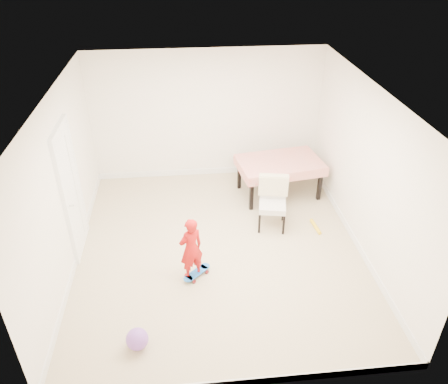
{
  "coord_description": "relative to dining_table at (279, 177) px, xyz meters",
  "views": [
    {
      "loc": [
        -0.49,
        -5.53,
        4.53
      ],
      "look_at": [
        0.1,
        0.2,
        0.95
      ],
      "focal_mm": 35.0,
      "sensor_mm": 36.0,
      "label": 1
    }
  ],
  "objects": [
    {
      "name": "wall_front",
      "position": [
        -1.3,
        -4.05,
        0.94
      ],
      "size": [
        4.5,
        0.04,
        2.6
      ],
      "primitive_type": "cube",
      "color": "white",
      "rests_on": "ground"
    },
    {
      "name": "dining_table",
      "position": [
        0.0,
        0.0,
        0.0
      ],
      "size": [
        1.66,
        1.19,
        0.72
      ],
      "primitive_type": null,
      "rotation": [
        0.0,
        0.0,
        0.15
      ],
      "color": "red",
      "rests_on": "ground"
    },
    {
      "name": "wall_right",
      "position": [
        0.93,
        -1.57,
        0.94
      ],
      "size": [
        0.04,
        5.0,
        2.6
      ],
      "primitive_type": "cube",
      "color": "white",
      "rests_on": "ground"
    },
    {
      "name": "wall_left",
      "position": [
        -3.53,
        -1.57,
        0.94
      ],
      "size": [
        0.04,
        5.0,
        2.6
      ],
      "primitive_type": "cube",
      "color": "white",
      "rests_on": "ground"
    },
    {
      "name": "baseboard_left",
      "position": [
        -3.54,
        -1.57,
        -0.3
      ],
      "size": [
        0.02,
        5.0,
        0.12
      ],
      "primitive_type": "cube",
      "color": "white",
      "rests_on": "ground"
    },
    {
      "name": "balloon",
      "position": [
        -2.48,
        -3.39,
        -0.22
      ],
      "size": [
        0.28,
        0.28,
        0.28
      ],
      "primitive_type": "sphere",
      "color": "purple",
      "rests_on": "ground"
    },
    {
      "name": "foam_toy",
      "position": [
        0.42,
        -1.19,
        -0.33
      ],
      "size": [
        0.1,
        0.4,
        0.06
      ],
      "primitive_type": "cylinder",
      "rotation": [
        1.57,
        0.0,
        0.11
      ],
      "color": "yellow",
      "rests_on": "ground"
    },
    {
      "name": "door",
      "position": [
        -3.52,
        -1.27,
        0.67
      ],
      "size": [
        0.11,
        0.94,
        2.11
      ],
      "primitive_type": "cube",
      "color": "white",
      "rests_on": "ground"
    },
    {
      "name": "baseboard_back",
      "position": [
        -1.3,
        0.92,
        -0.3
      ],
      "size": [
        4.5,
        0.02,
        0.12
      ],
      "primitive_type": "cube",
      "color": "white",
      "rests_on": "ground"
    },
    {
      "name": "dining_chair",
      "position": [
        -0.34,
        -1.05,
        0.1
      ],
      "size": [
        0.61,
        0.67,
        0.92
      ],
      "primitive_type": null,
      "rotation": [
        0.0,
        0.0,
        -0.2
      ],
      "color": "white",
      "rests_on": "ground"
    },
    {
      "name": "wall_back",
      "position": [
        -1.3,
        0.91,
        0.94
      ],
      "size": [
        4.5,
        0.04,
        2.6
      ],
      "primitive_type": "cube",
      "color": "white",
      "rests_on": "ground"
    },
    {
      "name": "baseboard_right",
      "position": [
        0.94,
        -1.57,
        -0.3
      ],
      "size": [
        0.02,
        5.0,
        0.12
      ],
      "primitive_type": "cube",
      "color": "white",
      "rests_on": "ground"
    },
    {
      "name": "skateboard",
      "position": [
        -1.69,
        -2.18,
        -0.32
      ],
      "size": [
        0.49,
        0.48,
        0.08
      ],
      "primitive_type": null,
      "rotation": [
        0.0,
        0.0,
        0.75
      ],
      "color": "blue",
      "rests_on": "ground"
    },
    {
      "name": "ground",
      "position": [
        -1.3,
        -1.57,
        -0.36
      ],
      "size": [
        5.0,
        5.0,
        0.0
      ],
      "primitive_type": "plane",
      "color": "tan",
      "rests_on": "ground"
    },
    {
      "name": "child",
      "position": [
        -1.76,
        -2.19,
        0.15
      ],
      "size": [
        0.44,
        0.38,
        1.01
      ],
      "primitive_type": "imported",
      "rotation": [
        0.0,
        0.0,
        3.61
      ],
      "color": "#B51312",
      "rests_on": "ground"
    },
    {
      "name": "baseboard_front",
      "position": [
        -1.3,
        -4.06,
        -0.3
      ],
      "size": [
        4.5,
        0.02,
        0.12
      ],
      "primitive_type": "cube",
      "color": "white",
      "rests_on": "ground"
    },
    {
      "name": "ceiling",
      "position": [
        -1.3,
        -1.57,
        2.22
      ],
      "size": [
        4.5,
        5.0,
        0.04
      ],
      "primitive_type": "cube",
      "color": "white",
      "rests_on": "wall_back"
    }
  ]
}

